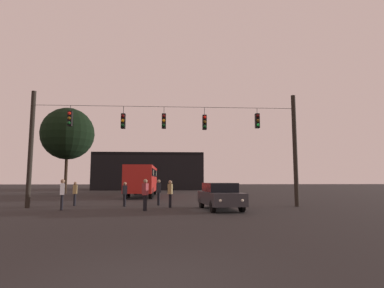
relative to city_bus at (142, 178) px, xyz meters
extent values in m
plane|color=black|center=(2.68, -2.51, -1.87)|extent=(168.00, 168.00, 0.00)
cylinder|color=black|center=(-5.67, -12.72, 1.76)|extent=(0.28, 0.28, 7.25)
cylinder|color=black|center=(11.03, -12.72, 1.76)|extent=(0.28, 0.28, 7.25)
cylinder|color=black|center=(2.68, -12.72, 4.50)|extent=(16.70, 0.02, 0.02)
cylinder|color=black|center=(-3.37, -12.72, 4.31)|extent=(0.03, 0.03, 0.36)
cube|color=black|center=(-3.37, -12.72, 3.65)|extent=(0.26, 0.32, 0.95)
sphere|color=red|center=(-3.37, -12.90, 3.95)|extent=(0.20, 0.20, 0.20)
sphere|color=#5B3D0C|center=(-3.37, -12.90, 3.65)|extent=(0.20, 0.20, 0.20)
sphere|color=#0C4219|center=(-3.37, -12.90, 3.35)|extent=(0.20, 0.20, 0.20)
cylinder|color=black|center=(-0.06, -12.72, 4.25)|extent=(0.03, 0.03, 0.48)
cube|color=black|center=(-0.06, -12.72, 3.53)|extent=(0.26, 0.32, 0.95)
sphere|color=#510A0A|center=(-0.06, -12.90, 3.83)|extent=(0.20, 0.20, 0.20)
sphere|color=orange|center=(-0.06, -12.90, 3.53)|extent=(0.20, 0.20, 0.20)
sphere|color=#0C4219|center=(-0.06, -12.90, 3.23)|extent=(0.20, 0.20, 0.20)
cylinder|color=black|center=(2.51, -12.72, 4.26)|extent=(0.03, 0.03, 0.45)
cube|color=black|center=(2.51, -12.72, 3.56)|extent=(0.26, 0.32, 0.95)
sphere|color=#510A0A|center=(2.51, -12.90, 3.86)|extent=(0.20, 0.20, 0.20)
sphere|color=orange|center=(2.51, -12.90, 3.56)|extent=(0.20, 0.20, 0.20)
sphere|color=#0C4219|center=(2.51, -12.90, 3.26)|extent=(0.20, 0.20, 0.20)
cylinder|color=black|center=(5.13, -12.72, 4.24)|extent=(0.03, 0.03, 0.50)
cube|color=black|center=(5.13, -12.72, 3.51)|extent=(0.26, 0.32, 0.95)
sphere|color=red|center=(5.13, -12.90, 3.81)|extent=(0.20, 0.20, 0.20)
sphere|color=#5B3D0C|center=(5.13, -12.90, 3.51)|extent=(0.20, 0.20, 0.20)
sphere|color=#0C4219|center=(5.13, -12.90, 3.21)|extent=(0.20, 0.20, 0.20)
cylinder|color=black|center=(8.58, -12.72, 4.31)|extent=(0.03, 0.03, 0.37)
cube|color=black|center=(8.58, -12.72, 3.65)|extent=(0.26, 0.32, 0.95)
sphere|color=#510A0A|center=(8.58, -12.90, 3.95)|extent=(0.20, 0.20, 0.20)
sphere|color=#5B3D0C|center=(8.58, -12.90, 3.65)|extent=(0.20, 0.20, 0.20)
sphere|color=#1EE04C|center=(8.58, -12.90, 3.35)|extent=(0.20, 0.20, 0.20)
cube|color=#B21E19|center=(0.00, 0.01, -0.12)|extent=(2.60, 11.02, 2.50)
cube|color=black|center=(0.00, 0.01, 0.49)|extent=(2.64, 10.36, 0.70)
cylinder|color=black|center=(-1.15, 3.96, -1.37)|extent=(0.29, 1.00, 1.00)
cylinder|color=black|center=(1.07, 3.98, -1.37)|extent=(0.29, 1.00, 1.00)
cylinder|color=black|center=(-1.09, -2.20, -1.37)|extent=(0.29, 1.00, 1.00)
cylinder|color=black|center=(1.13, -2.18, -1.37)|extent=(0.29, 1.00, 1.00)
cylinder|color=black|center=(-1.07, -4.18, -1.37)|extent=(0.29, 1.00, 1.00)
cylinder|color=black|center=(1.15, -4.16, -1.37)|extent=(0.29, 1.00, 1.00)
cube|color=beige|center=(-0.03, 3.31, 0.49)|extent=(2.57, 0.82, 0.56)
cube|color=beige|center=(0.03, -2.74, 0.49)|extent=(2.57, 0.82, 0.56)
cube|color=#2D2D33|center=(5.81, -14.61, -1.21)|extent=(2.27, 4.48, 0.68)
cube|color=black|center=(5.79, -14.46, -0.61)|extent=(1.84, 2.49, 0.52)
cylinder|color=black|center=(6.76, -15.93, -1.55)|extent=(0.29, 0.66, 0.64)
cylinder|color=black|center=(5.19, -16.11, -1.55)|extent=(0.29, 0.66, 0.64)
cylinder|color=black|center=(6.44, -13.11, -1.55)|extent=(0.29, 0.66, 0.64)
cylinder|color=black|center=(4.87, -13.29, -1.55)|extent=(0.29, 0.66, 0.64)
sphere|color=white|center=(6.62, -16.63, -1.21)|extent=(0.18, 0.18, 0.18)
sphere|color=white|center=(5.48, -16.76, -1.21)|extent=(0.18, 0.18, 0.18)
cube|color=#99999E|center=(-0.52, 9.32, -1.21)|extent=(2.04, 4.40, 0.68)
cube|color=black|center=(-0.53, 9.17, -0.61)|extent=(1.71, 2.41, 0.52)
cylinder|color=black|center=(-1.23, 10.78, -1.55)|extent=(0.26, 0.65, 0.64)
cylinder|color=black|center=(0.35, 10.69, -1.55)|extent=(0.26, 0.65, 0.64)
cylinder|color=black|center=(-1.39, 7.95, -1.55)|extent=(0.26, 0.65, 0.64)
cylinder|color=black|center=(0.19, 7.86, -1.55)|extent=(0.26, 0.65, 0.64)
sphere|color=white|center=(-0.98, 11.45, -1.21)|extent=(0.18, 0.18, 0.18)
sphere|color=white|center=(0.17, 11.38, -1.21)|extent=(0.18, 0.18, 0.18)
cylinder|color=black|center=(-3.15, -14.17, -1.44)|extent=(0.14, 0.14, 0.86)
cylinder|color=black|center=(-3.10, -14.32, -1.44)|extent=(0.14, 0.14, 0.86)
cube|color=silver|center=(-3.12, -14.25, -0.69)|extent=(0.34, 0.42, 0.64)
sphere|color=#8C6B51|center=(-3.12, -14.25, -0.25)|extent=(0.23, 0.23, 0.23)
cylinder|color=black|center=(2.93, -13.02, -1.45)|extent=(0.14, 0.14, 0.82)
cylinder|color=black|center=(2.96, -12.86, -1.45)|extent=(0.14, 0.14, 0.82)
cube|color=#997F4C|center=(2.95, -12.94, -0.73)|extent=(0.31, 0.40, 0.62)
sphere|color=#8C6B51|center=(2.95, -12.94, -0.31)|extent=(0.22, 0.22, 0.22)
cylinder|color=black|center=(-3.30, -11.37, -1.48)|extent=(0.14, 0.14, 0.77)
cylinder|color=black|center=(-3.33, -11.21, -1.48)|extent=(0.14, 0.14, 0.77)
cube|color=#997F4C|center=(-3.31, -11.29, -0.80)|extent=(0.30, 0.40, 0.58)
sphere|color=#8C6B51|center=(-3.31, -11.29, -0.41)|extent=(0.21, 0.21, 0.21)
cylinder|color=black|center=(1.56, -15.02, -1.44)|extent=(0.14, 0.14, 0.86)
cylinder|color=black|center=(1.62, -14.87, -1.44)|extent=(0.14, 0.14, 0.86)
cube|color=maroon|center=(1.59, -14.94, -0.68)|extent=(0.35, 0.42, 0.64)
sphere|color=#8C6B51|center=(1.59, -14.94, -0.25)|extent=(0.23, 0.23, 0.23)
cylinder|color=black|center=(2.14, -11.14, -1.44)|extent=(0.14, 0.14, 0.84)
cylinder|color=black|center=(2.18, -11.29, -1.44)|extent=(0.14, 0.14, 0.84)
cube|color=black|center=(2.16, -11.21, -0.71)|extent=(0.33, 0.41, 0.63)
sphere|color=#8C6B51|center=(2.16, -11.21, -0.28)|extent=(0.23, 0.23, 0.23)
cylinder|color=black|center=(0.07, -12.12, -1.48)|extent=(0.14, 0.14, 0.77)
cylinder|color=black|center=(0.01, -11.97, -1.48)|extent=(0.14, 0.14, 0.77)
cube|color=black|center=(0.04, -12.05, -0.81)|extent=(0.35, 0.42, 0.57)
sphere|color=#8C6B51|center=(0.04, -12.05, -0.42)|extent=(0.21, 0.21, 0.21)
cube|color=black|center=(-0.90, 24.68, 0.95)|extent=(18.03, 13.47, 5.63)
cube|color=black|center=(-0.90, 24.68, 4.01)|extent=(18.03, 13.47, 0.50)
cylinder|color=#2D2116|center=(-9.81, 6.33, 0.67)|extent=(0.36, 0.36, 5.08)
sphere|color=black|center=(-9.81, 6.33, 5.44)|extent=(6.36, 6.36, 6.36)
camera|label=1|loc=(3.09, -32.48, -0.15)|focal=29.24mm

